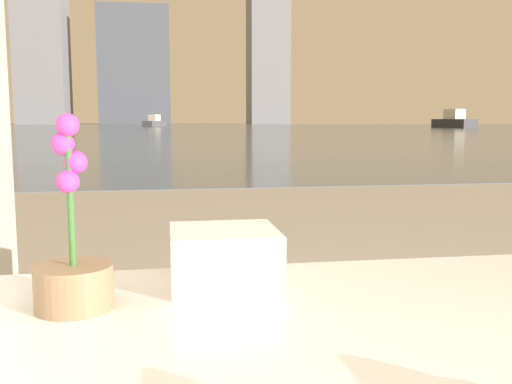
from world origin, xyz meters
name	(u,v)px	position (x,y,z in m)	size (l,w,h in m)	color
potted_orchid	(73,266)	(-0.58, 0.75, 0.62)	(0.14, 0.14, 0.36)	#8C6B4C
towel_stack	(224,257)	(-0.29, 0.86, 0.60)	(0.23, 0.22, 0.12)	silver
harbor_water	(168,128)	(0.00, 62.00, 0.01)	(180.00, 110.00, 0.01)	slate
harbor_boat_0	(454,121)	(32.09, 60.33, 0.75)	(2.96, 5.87, 2.10)	#2D2D33
harbor_boat_2	(154,122)	(-1.68, 78.47, 0.57)	(3.18, 4.49, 1.60)	#4C4C51
skyline_tower_2	(135,66)	(-5.98, 118.00, 11.57)	(13.87, 7.47, 23.15)	#4C515B
skyline_tower_3	(268,57)	(21.08, 118.00, 13.74)	(7.97, 8.15, 27.49)	slate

